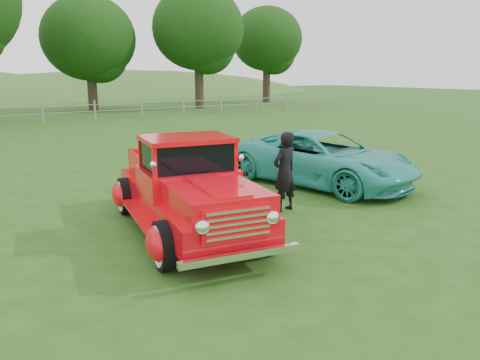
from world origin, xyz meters
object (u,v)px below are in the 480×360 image
teal_sedan (322,158)px  man (285,172)px  tree_far_east (267,39)px  red_pickup (187,190)px  tree_mid_east (198,29)px  tree_near_east (89,38)px

teal_sedan → man: man is taller
tree_far_east → teal_sedan: tree_far_east is taller
tree_far_east → teal_sedan: 34.24m
tree_far_east → teal_sedan: size_ratio=1.79×
tree_far_east → man: (-21.44, -29.24, -5.02)m
red_pickup → man: size_ratio=3.08×
tree_mid_east → man: bearing=-115.4°
red_pickup → man: bearing=11.0°
man → tree_mid_east: bearing=-124.3°
tree_mid_east → teal_sedan: (-10.12, -24.93, -5.49)m
tree_mid_east → red_pickup: 30.63m
tree_near_east → man: tree_near_east is taller
red_pickup → teal_sedan: 4.84m
tree_mid_east → tree_far_east: 9.49m
tree_mid_east → teal_sedan: bearing=-112.1°
tree_far_east → red_pickup: size_ratio=1.70×
tree_far_east → red_pickup: bearing=-129.1°
tree_far_east → man: size_ratio=5.25×
red_pickup → tree_near_east: bearing=86.4°
red_pickup → teal_sedan: (4.65, 1.35, -0.11)m
tree_near_east → man: size_ratio=4.94×
tree_near_east → red_pickup: size_ratio=1.60×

